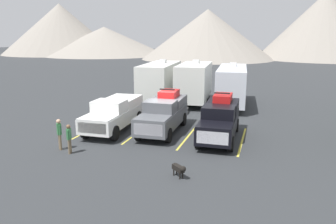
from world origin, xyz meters
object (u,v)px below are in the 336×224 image
(camper_trailer_b, at_px, (194,81))
(person_a, at_px, (59,132))
(pickup_truck_a, at_px, (114,113))
(pickup_truck_b, at_px, (164,113))
(pickup_truck_c, at_px, (220,119))
(dog, at_px, (180,169))
(camper_trailer_c, at_px, (232,84))
(camper_trailer_a, at_px, (160,80))
(person_b, at_px, (69,137))

(camper_trailer_b, relative_size, person_a, 4.52)
(pickup_truck_a, xyz_separation_m, pickup_truck_b, (3.20, 0.70, 0.08))
(pickup_truck_a, xyz_separation_m, camper_trailer_b, (3.17, 9.78, 0.92))
(pickup_truck_b, height_order, person_a, pickup_truck_b)
(pickup_truck_b, bearing_deg, camper_trailer_b, 90.16)
(pickup_truck_c, xyz_separation_m, person_a, (-8.06, -4.69, -0.21))
(person_a, bearing_deg, dog, -12.19)
(camper_trailer_c, bearing_deg, camper_trailer_a, -178.41)
(pickup_truck_c, height_order, camper_trailer_c, camper_trailer_c)
(camper_trailer_a, distance_m, camper_trailer_c, 6.59)
(pickup_truck_b, bearing_deg, person_a, -130.45)
(pickup_truck_c, distance_m, camper_trailer_a, 11.66)
(camper_trailer_b, height_order, dog, camper_trailer_b)
(pickup_truck_a, distance_m, person_b, 4.77)
(camper_trailer_a, bearing_deg, pickup_truck_c, -53.24)
(pickup_truck_c, height_order, camper_trailer_b, camper_trailer_b)
(pickup_truck_a, relative_size, person_a, 3.35)
(camper_trailer_c, distance_m, dog, 15.84)
(person_b, bearing_deg, dog, -10.66)
(camper_trailer_b, relative_size, camper_trailer_c, 0.85)
(person_a, relative_size, dog, 2.25)
(camper_trailer_a, height_order, dog, camper_trailer_a)
(camper_trailer_c, height_order, person_b, camper_trailer_c)
(camper_trailer_a, bearing_deg, person_b, -90.97)
(pickup_truck_a, relative_size, pickup_truck_c, 1.01)
(person_a, height_order, dog, person_a)
(camper_trailer_b, bearing_deg, person_b, -103.40)
(camper_trailer_a, bearing_deg, camper_trailer_c, 1.59)
(person_b, bearing_deg, person_a, 156.97)
(dog, bearing_deg, pickup_truck_b, 113.51)
(pickup_truck_a, relative_size, dog, 7.54)
(pickup_truck_a, xyz_separation_m, camper_trailer_c, (6.54, 9.80, 0.82))
(pickup_truck_a, distance_m, pickup_truck_c, 6.92)
(camper_trailer_a, distance_m, camper_trailer_b, 3.23)
(camper_trailer_a, xyz_separation_m, person_a, (-1.09, -14.01, -1.05))
(pickup_truck_b, bearing_deg, pickup_truck_a, -167.68)
(camper_trailer_b, height_order, person_a, camper_trailer_b)
(person_a, distance_m, person_b, 0.93)
(pickup_truck_b, bearing_deg, person_b, -122.61)
(dog, bearing_deg, camper_trailer_a, 111.52)
(camper_trailer_c, height_order, person_a, camper_trailer_c)
(camper_trailer_a, bearing_deg, pickup_truck_b, -69.99)
(pickup_truck_c, relative_size, camper_trailer_b, 0.74)
(pickup_truck_a, distance_m, camper_trailer_c, 11.81)
(camper_trailer_a, xyz_separation_m, camper_trailer_c, (6.59, 0.18, -0.09))
(person_b, distance_m, dog, 6.52)
(camper_trailer_b, distance_m, person_b, 14.99)
(pickup_truck_b, relative_size, person_b, 3.63)
(pickup_truck_a, bearing_deg, pickup_truck_c, 2.44)
(pickup_truck_a, bearing_deg, camper_trailer_b, 72.03)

